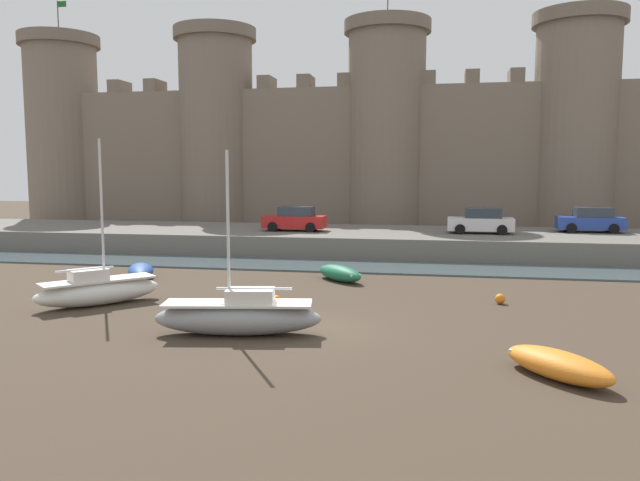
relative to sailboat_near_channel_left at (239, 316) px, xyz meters
name	(u,v)px	position (x,y,z in m)	size (l,w,h in m)	color
ground_plane	(305,330)	(1.98, 0.98, -0.63)	(160.00, 160.00, 0.00)	#423528
water_channel	(358,266)	(1.98, 14.97, -0.58)	(80.00, 4.50, 0.10)	#47565B
quay_road	(371,241)	(1.98, 22.22, 0.05)	(70.88, 10.00, 1.35)	#666059
castle	(386,140)	(1.98, 33.25, 7.22)	(65.92, 7.04, 20.42)	#7A6B5B
sailboat_near_channel_left	(239,316)	(0.00, 0.00, 0.00)	(5.60, 2.36, 5.96)	gray
sailboat_midflat_left	(98,290)	(-6.92, 3.32, -0.02)	(4.34, 4.65, 6.56)	silver
rowboat_foreground_left	(141,270)	(-8.30, 9.68, -0.27)	(2.50, 3.36, 0.67)	#234793
rowboat_foreground_right	(558,364)	(9.38, -2.62, -0.25)	(2.98, 3.13, 0.72)	orange
rowboat_foreground_centre	(340,273)	(1.67, 10.49, -0.23)	(2.96, 3.05, 0.76)	#1E6B47
mooring_buoy_off_centre	(500,299)	(8.81, 6.48, -0.42)	(0.41, 0.41, 0.41)	orange
mooring_buoy_mid_mud	(276,300)	(0.08, 4.48, -0.41)	(0.43, 0.43, 0.43)	orange
car_quay_east	(591,220)	(16.07, 23.96, 1.50)	(4.12, 1.92, 1.62)	#263F99
car_quay_centre_west	(295,219)	(-3.04, 21.32, 1.50)	(4.12, 1.92, 1.62)	red
car_quay_west	(481,221)	(9.01, 21.81, 1.50)	(4.12, 1.92, 1.62)	silver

